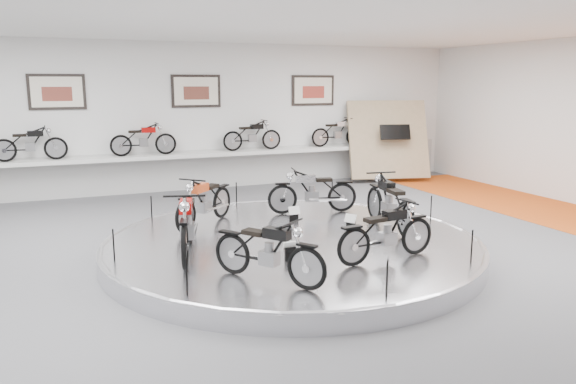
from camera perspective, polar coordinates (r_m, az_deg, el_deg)
name	(u,v)px	position (r m, az deg, el deg)	size (l,w,h in m)	color
floor	(299,260)	(9.47, 1.16, -6.94)	(16.00, 16.00, 0.00)	#575759
ceiling	(300,12)	(9.07, 1.26, 17.85)	(16.00, 16.00, 0.00)	white
wall_back	(197,117)	(15.70, -9.27, 7.53)	(16.00, 16.00, 0.00)	white
dado_band	(198,169)	(15.83, -9.09, 2.28)	(15.68, 0.04, 1.10)	#BCBCBA
display_platform	(292,247)	(9.69, 0.44, -5.59)	(6.40, 6.40, 0.30)	silver
platform_rim	(292,240)	(9.66, 0.44, -4.91)	(6.40, 6.40, 0.10)	#B2B2BA
shelf	(200,155)	(15.50, -8.89, 3.78)	(11.00, 0.55, 0.10)	silver
poster_left	(57,92)	(15.20, -22.42, 9.38)	(1.35, 0.06, 0.88)	white
poster_center	(196,91)	(15.63, -9.31, 10.08)	(1.35, 0.06, 0.88)	white
poster_right	(313,90)	(16.80, 2.57, 10.27)	(1.35, 0.06, 0.88)	white
display_panel	(388,140)	(17.14, 10.15, 5.27)	(2.40, 0.12, 2.40)	tan
shelf_bike_a	(30,146)	(15.03, -24.72, 4.27)	(1.22, 0.42, 0.73)	black
shelf_bike_b	(144,142)	(15.17, -14.46, 4.99)	(1.22, 0.42, 0.73)	#960706
shelf_bike_c	(252,137)	(15.87, -3.65, 5.57)	(1.22, 0.42, 0.73)	black
shelf_bike_d	(338,134)	(16.94, 5.06, 5.89)	(1.22, 0.42, 0.73)	silver
bike_a	(390,202)	(10.32, 10.28, -1.02)	(1.69, 0.60, 1.00)	black
bike_b	(313,191)	(11.43, 2.51, 0.13)	(1.57, 0.55, 0.92)	silver
bike_c	(204,201)	(10.55, -8.48, -0.86)	(1.60, 0.56, 0.94)	#D34A1D
bike_d	(187,222)	(8.74, -10.21, -3.05)	(1.77, 0.63, 1.04)	#960706
bike_e	(268,250)	(7.49, -2.04, -5.92)	(1.50, 0.53, 0.88)	black
bike_f	(387,232)	(8.51, 9.99, -3.99)	(1.50, 0.53, 0.88)	black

